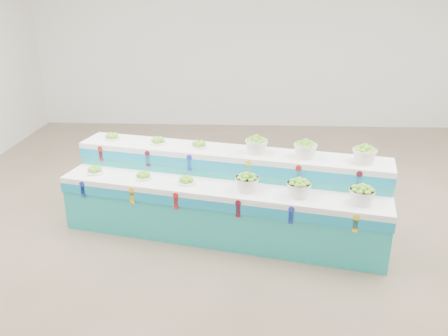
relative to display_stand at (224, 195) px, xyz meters
The scene contains 15 objects.
ground 0.81m from the display_stand, ahead, with size 10.00×10.00×0.00m, color brown.
back_wall 5.22m from the display_stand, 82.83° to the left, with size 10.00×10.00×0.00m, color silver.
display_stand is the anchor object (origin of this frame).
plate_lower_left 1.69m from the display_stand, behind, with size 0.22×0.22×0.10m, color white.
plate_lower_mid 1.04m from the display_stand, behind, with size 0.22×0.22×0.10m, color white.
plate_lower_right 0.54m from the display_stand, 161.42° to the right, with size 0.22×0.22×0.10m, color white.
basket_lower_left 0.53m from the display_stand, 48.50° to the right, with size 0.28×0.28×0.21m, color silver, non-canonical shape.
basket_lower_mid 1.03m from the display_stand, 27.61° to the right, with size 0.28×0.28×0.21m, color silver, non-canonical shape.
basket_lower_right 1.69m from the display_stand, 21.58° to the right, with size 0.28×0.28×0.21m, color silver, non-canonical shape.
plate_upper_left 1.76m from the display_stand, 158.46° to the left, with size 0.22×0.22×0.10m, color white.
plate_upper_mid 1.15m from the display_stand, 152.72° to the left, with size 0.22×0.22×0.10m, color white.
plate_upper_right 0.73m from the display_stand, 135.52° to the left, with size 0.22×0.22×0.10m, color white.
basket_upper_left 0.75m from the display_stand, 22.59° to the left, with size 0.28×0.28×0.21m, color silver, non-canonical shape.
basket_upper_mid 1.16m from the display_stand, ahead, with size 0.28×0.28×0.21m, color silver, non-canonical shape.
basket_upper_right 1.77m from the display_stand, ahead, with size 0.28×0.28×0.21m, color silver, non-canonical shape.
Camera 1 is at (-0.39, -5.16, 2.91)m, focal length 36.43 mm.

